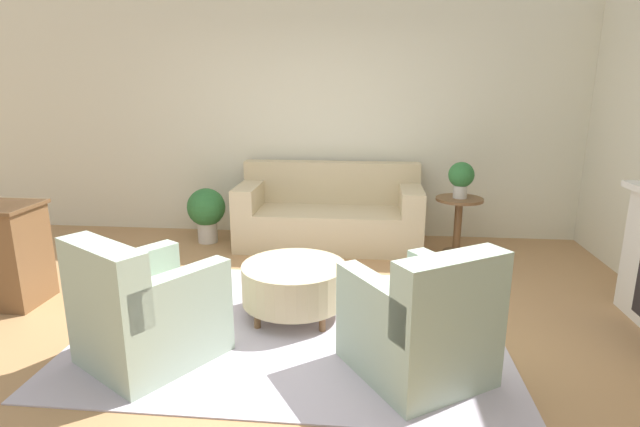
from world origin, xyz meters
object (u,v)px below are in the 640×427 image
object	(u,v)px
couch	(329,216)
side_table	(458,216)
armchair_right	(421,325)
ottoman_table	(294,283)
potted_plant_floor	(206,210)
potted_plant_on_side_table	(461,177)
armchair_left	(145,313)

from	to	relation	value
couch	side_table	world-z (taller)	couch
side_table	armchair_right	bearing A→B (deg)	-104.34
armchair_right	ottoman_table	xyz separation A→B (m)	(-0.90, 0.74, -0.06)
ottoman_table	potted_plant_floor	size ratio (longest dim) A/B	1.29
potted_plant_on_side_table	potted_plant_floor	xyz separation A→B (m)	(-2.81, 0.13, -0.46)
side_table	armchair_left	bearing A→B (deg)	-134.72
couch	potted_plant_floor	distance (m)	1.42
ottoman_table	potted_plant_floor	world-z (taller)	potted_plant_floor
ottoman_table	potted_plant_on_side_table	distance (m)	2.33
potted_plant_on_side_table	potted_plant_floor	distance (m)	2.85
ottoman_table	potted_plant_floor	distance (m)	2.22
armchair_left	potted_plant_on_side_table	xyz separation A→B (m)	(2.39, 2.41, 0.50)
armchair_right	potted_plant_on_side_table	xyz separation A→B (m)	(0.62, 2.41, 0.50)
armchair_right	side_table	size ratio (longest dim) A/B	1.69
armchair_right	potted_plant_floor	xyz separation A→B (m)	(-2.19, 2.54, 0.04)
couch	potted_plant_floor	size ratio (longest dim) A/B	3.22
potted_plant_floor	armchair_right	bearing A→B (deg)	-49.23
armchair_left	armchair_right	bearing A→B (deg)	0.00
side_table	potted_plant_floor	size ratio (longest dim) A/B	0.98
ottoman_table	potted_plant_on_side_table	xyz separation A→B (m)	(1.52, 1.67, 0.56)
armchair_right	couch	bearing A→B (deg)	106.66
potted_plant_floor	ottoman_table	bearing A→B (deg)	-54.36
potted_plant_floor	couch	bearing A→B (deg)	2.43
ottoman_table	side_table	xyz separation A→B (m)	(1.52, 1.67, 0.14)
armchair_right	potted_plant_floor	bearing A→B (deg)	130.77
armchair_left	potted_plant_floor	size ratio (longest dim) A/B	1.65
armchair_right	armchair_left	bearing A→B (deg)	180.00
couch	potted_plant_floor	xyz separation A→B (m)	(-1.41, -0.06, 0.04)
armchair_left	side_table	size ratio (longest dim) A/B	1.69
potted_plant_on_side_table	couch	bearing A→B (deg)	172.23
ottoman_table	side_table	distance (m)	2.26
armchair_left	armchair_right	size ratio (longest dim) A/B	1.00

